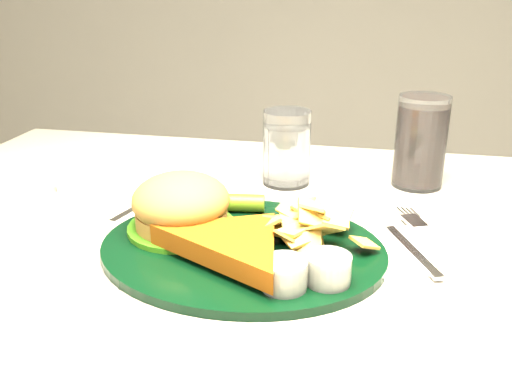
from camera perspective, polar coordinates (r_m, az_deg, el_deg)
dinner_plate at (r=0.66m, az=-1.40°, el=-3.20°), size 0.35×0.30×0.08m
water_glass at (r=0.88m, az=3.09°, el=4.44°), size 0.07×0.07×0.12m
cola_glass at (r=0.90m, az=16.14°, el=4.85°), size 0.08×0.08×0.14m
fork_napkin at (r=0.71m, az=15.32°, el=-5.32°), size 0.19×0.21×0.01m
spoon at (r=0.82m, az=-11.62°, el=-1.24°), size 0.08×0.17×0.01m
ramekin at (r=0.91m, az=-18.23°, el=0.89°), size 0.04×0.04×0.02m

